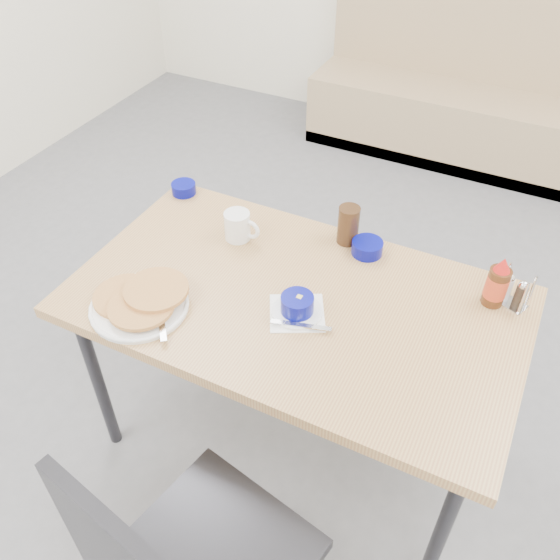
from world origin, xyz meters
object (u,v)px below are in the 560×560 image
at_px(pancake_plate, 140,302).
at_px(booth_bench, 463,101).
at_px(creamer_bowl, 184,188).
at_px(grits_setting, 297,307).
at_px(butter_bowl, 367,248).
at_px(amber_tumbler, 348,225).
at_px(dining_table, 295,312).
at_px(syrup_bottle, 497,284).
at_px(condiment_caddy, 513,293).
at_px(coffee_mug, 238,226).

bearing_deg(pancake_plate, booth_bench, 81.68).
bearing_deg(creamer_bowl, grits_setting, -30.80).
xyz_separation_m(pancake_plate, creamer_bowl, (-0.23, 0.59, -0.00)).
distance_m(pancake_plate, butter_bowl, 0.77).
distance_m(booth_bench, creamer_bowl, 2.33).
height_order(pancake_plate, amber_tumbler, amber_tumbler).
relative_size(booth_bench, grits_setting, 7.98).
xyz_separation_m(dining_table, syrup_bottle, (0.55, 0.25, 0.14)).
xyz_separation_m(creamer_bowl, condiment_caddy, (1.24, -0.06, 0.02)).
bearing_deg(creamer_bowl, condiment_caddy, -2.95).
relative_size(dining_table, pancake_plate, 4.39).
bearing_deg(booth_bench, pancake_plate, -98.32).
xyz_separation_m(coffee_mug, condiment_caddy, (0.91, 0.09, -0.01)).
bearing_deg(butter_bowl, dining_table, -111.47).
bearing_deg(grits_setting, syrup_bottle, 31.27).
height_order(grits_setting, creamer_bowl, grits_setting).
height_order(coffee_mug, butter_bowl, coffee_mug).
bearing_deg(dining_table, pancake_plate, -148.67).
bearing_deg(grits_setting, booth_bench, 90.75).
distance_m(pancake_plate, syrup_bottle, 1.08).
xyz_separation_m(grits_setting, amber_tumbler, (0.00, 0.40, 0.04)).
distance_m(dining_table, pancake_plate, 0.48).
relative_size(creamer_bowl, amber_tumbler, 0.67).
xyz_separation_m(booth_bench, butter_bowl, (0.12, -2.23, 0.43)).
height_order(pancake_plate, coffee_mug, coffee_mug).
height_order(booth_bench, butter_bowl, booth_bench).
distance_m(grits_setting, syrup_bottle, 0.61).
distance_m(creamer_bowl, amber_tumbler, 0.68).
bearing_deg(butter_bowl, pancake_plate, -133.52).
relative_size(creamer_bowl, butter_bowl, 0.88).
relative_size(pancake_plate, amber_tumbler, 2.31).
xyz_separation_m(grits_setting, condiment_caddy, (0.57, 0.34, 0.01)).
bearing_deg(booth_bench, coffee_mug, -97.48).
xyz_separation_m(booth_bench, pancake_plate, (-0.41, -2.78, 0.43)).
xyz_separation_m(pancake_plate, butter_bowl, (0.53, 0.56, 0.00)).
xyz_separation_m(dining_table, butter_bowl, (0.12, 0.31, 0.09)).
relative_size(butter_bowl, amber_tumbler, 0.76).
distance_m(amber_tumbler, condiment_caddy, 0.57).
distance_m(dining_table, coffee_mug, 0.38).
bearing_deg(syrup_bottle, condiment_caddy, 23.67).
xyz_separation_m(creamer_bowl, amber_tumbler, (0.67, 0.00, 0.05)).
distance_m(creamer_bowl, syrup_bottle, 1.19).
distance_m(dining_table, amber_tumbler, 0.37).
bearing_deg(grits_setting, dining_table, 119.34).
distance_m(pancake_plate, coffee_mug, 0.45).
xyz_separation_m(booth_bench, grits_setting, (0.03, -2.59, 0.44)).
bearing_deg(coffee_mug, booth_bench, 82.52).
distance_m(creamer_bowl, butter_bowl, 0.76).
bearing_deg(booth_bench, syrup_bottle, -76.42).
distance_m(booth_bench, grits_setting, 2.63).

